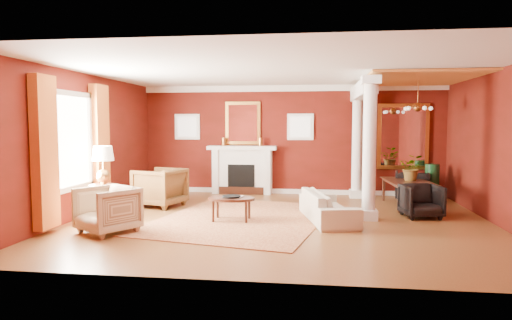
# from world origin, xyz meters

# --- Properties ---
(ground) EXTENTS (8.00, 8.00, 0.00)m
(ground) POSITION_xyz_m (0.00, 0.00, 0.00)
(ground) COLOR brown
(ground) RESTS_ON ground
(room_shell) EXTENTS (8.04, 7.04, 2.92)m
(room_shell) POSITION_xyz_m (0.00, 0.00, 2.02)
(room_shell) COLOR #5F130D
(room_shell) RESTS_ON ground
(fireplace) EXTENTS (1.85, 0.42, 1.29)m
(fireplace) POSITION_xyz_m (-1.30, 3.32, 0.65)
(fireplace) COLOR white
(fireplace) RESTS_ON ground
(overmantel_mirror) EXTENTS (0.95, 0.07, 1.15)m
(overmantel_mirror) POSITION_xyz_m (-1.30, 3.45, 1.90)
(overmantel_mirror) COLOR gold
(overmantel_mirror) RESTS_ON fireplace
(flank_window_left) EXTENTS (0.70, 0.07, 0.70)m
(flank_window_left) POSITION_xyz_m (-2.85, 3.46, 1.80)
(flank_window_left) COLOR white
(flank_window_left) RESTS_ON room_shell
(flank_window_right) EXTENTS (0.70, 0.07, 0.70)m
(flank_window_right) POSITION_xyz_m (0.25, 3.46, 1.80)
(flank_window_right) COLOR white
(flank_window_right) RESTS_ON room_shell
(left_window) EXTENTS (0.21, 2.55, 2.60)m
(left_window) POSITION_xyz_m (-3.89, -0.60, 1.42)
(left_window) COLOR white
(left_window) RESTS_ON room_shell
(column_front) EXTENTS (0.36, 0.36, 2.80)m
(column_front) POSITION_xyz_m (1.70, 0.30, 1.43)
(column_front) COLOR white
(column_front) RESTS_ON ground
(column_back) EXTENTS (0.36, 0.36, 2.80)m
(column_back) POSITION_xyz_m (1.70, 3.00, 1.43)
(column_back) COLOR white
(column_back) RESTS_ON ground
(header_beam) EXTENTS (0.30, 3.20, 0.32)m
(header_beam) POSITION_xyz_m (1.70, 1.90, 2.62)
(header_beam) COLOR white
(header_beam) RESTS_ON column_front
(amber_ceiling) EXTENTS (2.30, 3.40, 0.04)m
(amber_ceiling) POSITION_xyz_m (2.85, 1.75, 2.87)
(amber_ceiling) COLOR #E19142
(amber_ceiling) RESTS_ON room_shell
(dining_mirror) EXTENTS (1.30, 0.07, 1.70)m
(dining_mirror) POSITION_xyz_m (2.90, 3.45, 1.55)
(dining_mirror) COLOR gold
(dining_mirror) RESTS_ON room_shell
(chandelier) EXTENTS (0.60, 0.62, 0.75)m
(chandelier) POSITION_xyz_m (2.90, 1.80, 2.25)
(chandelier) COLOR #B07637
(chandelier) RESTS_ON room_shell
(crown_trim) EXTENTS (8.00, 0.08, 0.16)m
(crown_trim) POSITION_xyz_m (0.00, 3.46, 2.82)
(crown_trim) COLOR white
(crown_trim) RESTS_ON room_shell
(base_trim) EXTENTS (8.00, 0.08, 0.12)m
(base_trim) POSITION_xyz_m (0.00, 3.46, 0.06)
(base_trim) COLOR white
(base_trim) RESTS_ON ground
(rug) EXTENTS (3.83, 4.63, 0.02)m
(rug) POSITION_xyz_m (-0.76, 0.04, 0.01)
(rug) COLOR maroon
(rug) RESTS_ON ground
(sofa) EXTENTS (0.99, 2.03, 0.76)m
(sofa) POSITION_xyz_m (0.91, 0.10, 0.38)
(sofa) COLOR beige
(sofa) RESTS_ON ground
(armchair_leopard) EXTENTS (1.12, 1.16, 0.97)m
(armchair_leopard) POSITION_xyz_m (-2.84, 1.15, 0.48)
(armchair_leopard) COLOR black
(armchair_leopard) RESTS_ON ground
(armchair_stripe) EXTENTS (1.16, 1.15, 0.89)m
(armchair_stripe) POSITION_xyz_m (-2.89, -1.40, 0.44)
(armchair_stripe) COLOR tan
(armchair_stripe) RESTS_ON ground
(coffee_table) EXTENTS (0.91, 0.91, 0.46)m
(coffee_table) POSITION_xyz_m (-0.94, -0.17, 0.41)
(coffee_table) COLOR black
(coffee_table) RESTS_ON ground
(coffee_book) EXTENTS (0.18, 0.04, 0.24)m
(coffee_book) POSITION_xyz_m (-0.92, -0.11, 0.58)
(coffee_book) COLOR black
(coffee_book) RESTS_ON coffee_table
(side_table) EXTENTS (0.58, 0.58, 1.44)m
(side_table) POSITION_xyz_m (-3.50, -0.26, 0.97)
(side_table) COLOR black
(side_table) RESTS_ON ground
(dining_table) EXTENTS (0.71, 1.71, 0.93)m
(dining_table) POSITION_xyz_m (2.79, 1.87, 0.47)
(dining_table) COLOR black
(dining_table) RESTS_ON ground
(dining_chair_near) EXTENTS (0.82, 0.78, 0.73)m
(dining_chair_near) POSITION_xyz_m (2.77, 0.64, 0.37)
(dining_chair_near) COLOR black
(dining_chair_near) RESTS_ON ground
(dining_chair_far) EXTENTS (0.88, 0.84, 0.80)m
(dining_chair_far) POSITION_xyz_m (3.01, 2.71, 0.40)
(dining_chair_far) COLOR black
(dining_chair_far) RESTS_ON ground
(green_urn) EXTENTS (0.38, 0.38, 0.91)m
(green_urn) POSITION_xyz_m (3.50, 2.82, 0.36)
(green_urn) COLOR #133B1C
(green_urn) RESTS_ON ground
(potted_plant) EXTENTS (0.69, 0.73, 0.47)m
(potted_plant) POSITION_xyz_m (2.84, 1.94, 1.17)
(potted_plant) COLOR #26591E
(potted_plant) RESTS_ON dining_table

